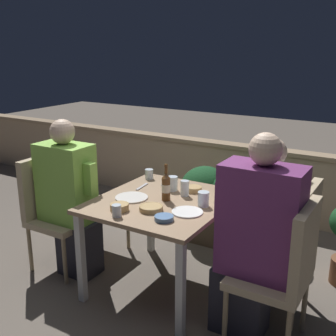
# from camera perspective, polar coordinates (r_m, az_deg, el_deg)

# --- Properties ---
(ground_plane) EXTENTS (16.00, 16.00, 0.00)m
(ground_plane) POSITION_cam_1_polar(r_m,az_deg,el_deg) (3.34, -0.68, -15.72)
(ground_plane) COLOR #665B51
(parapet_wall) EXTENTS (9.00, 0.18, 0.75)m
(parapet_wall) POSITION_cam_1_polar(r_m,az_deg,el_deg) (4.62, 10.59, -1.50)
(parapet_wall) COLOR tan
(parapet_wall) RESTS_ON ground_plane
(dining_table) EXTENTS (0.90, 1.00, 0.71)m
(dining_table) POSITION_cam_1_polar(r_m,az_deg,el_deg) (3.06, -0.72, -5.84)
(dining_table) COLOR #937556
(dining_table) RESTS_ON ground_plane
(planter_hedge) EXTENTS (1.04, 0.47, 0.70)m
(planter_hedge) POSITION_cam_1_polar(r_m,az_deg,el_deg) (3.86, 8.80, -4.91)
(planter_hedge) COLOR brown
(planter_hedge) RESTS_ON ground_plane
(chair_left_near) EXTENTS (0.44, 0.44, 0.92)m
(chair_left_near) POSITION_cam_1_polar(r_m,az_deg,el_deg) (3.54, -15.46, -4.65)
(chair_left_near) COLOR tan
(chair_left_near) RESTS_ON ground_plane
(person_green_blouse) EXTENTS (0.50, 0.26, 1.25)m
(person_green_blouse) POSITION_cam_1_polar(r_m,az_deg,el_deg) (3.38, -13.13, -4.05)
(person_green_blouse) COLOR #282833
(person_green_blouse) RESTS_ON ground_plane
(chair_left_far) EXTENTS (0.44, 0.44, 0.92)m
(chair_left_far) POSITION_cam_1_polar(r_m,az_deg,el_deg) (3.74, -10.93, -3.24)
(chair_left_far) COLOR tan
(chair_left_far) RESTS_ON ground_plane
(chair_right_near) EXTENTS (0.44, 0.44, 0.92)m
(chair_right_near) POSITION_cam_1_polar(r_m,az_deg,el_deg) (2.61, 15.80, -12.52)
(chair_right_near) COLOR tan
(chair_right_near) RESTS_ON ground_plane
(person_purple_stripe) EXTENTS (0.52, 0.26, 1.31)m
(person_purple_stripe) POSITION_cam_1_polar(r_m,az_deg,el_deg) (2.61, 11.65, -9.49)
(person_purple_stripe) COLOR #282833
(person_purple_stripe) RESTS_ON ground_plane
(chair_right_far) EXTENTS (0.44, 0.44, 0.92)m
(chair_right_far) POSITION_cam_1_polar(r_m,az_deg,el_deg) (2.93, 16.42, -9.25)
(chair_right_far) COLOR tan
(chair_right_far) RESTS_ON ground_plane
(person_white_polo) EXTENTS (0.49, 0.26, 1.21)m
(person_white_polo) POSITION_cam_1_polar(r_m,az_deg,el_deg) (2.96, 12.64, -7.42)
(person_white_polo) COLOR #282833
(person_white_polo) RESTS_ON ground_plane
(beer_bottle) EXTENTS (0.06, 0.06, 0.27)m
(beer_bottle) POSITION_cam_1_polar(r_m,az_deg,el_deg) (2.99, -0.27, -2.54)
(beer_bottle) COLOR brown
(beer_bottle) RESTS_ON dining_table
(plate_0) EXTENTS (0.24, 0.24, 0.01)m
(plate_0) POSITION_cam_1_polar(r_m,az_deg,el_deg) (3.07, -4.96, -4.00)
(plate_0) COLOR silver
(plate_0) RESTS_ON dining_table
(plate_1) EXTENTS (0.21, 0.21, 0.01)m
(plate_1) POSITION_cam_1_polar(r_m,az_deg,el_deg) (2.81, 2.63, -5.97)
(plate_1) COLOR white
(plate_1) RESTS_ON dining_table
(bowl_0) EXTENTS (0.16, 0.16, 0.03)m
(bowl_0) POSITION_cam_1_polar(r_m,az_deg,el_deg) (2.84, -2.31, -5.39)
(bowl_0) COLOR tan
(bowl_0) RESTS_ON dining_table
(bowl_1) EXTENTS (0.12, 0.12, 0.04)m
(bowl_1) POSITION_cam_1_polar(r_m,az_deg,el_deg) (3.20, 3.50, -2.80)
(bowl_1) COLOR tan
(bowl_1) RESTS_ON dining_table
(bowl_2) EXTENTS (0.12, 0.12, 0.03)m
(bowl_2) POSITION_cam_1_polar(r_m,az_deg,el_deg) (2.68, -0.54, -6.75)
(bowl_2) COLOR #4C709E
(bowl_2) RESTS_ON dining_table
(bowl_3) EXTENTS (0.13, 0.13, 0.05)m
(bowl_3) POSITION_cam_1_polar(r_m,az_deg,el_deg) (2.85, -6.59, -5.21)
(bowl_3) COLOR tan
(bowl_3) RESTS_ON dining_table
(glass_cup_0) EXTENTS (0.06, 0.06, 0.12)m
(glass_cup_0) POSITION_cam_1_polar(r_m,az_deg,el_deg) (3.09, 2.29, -2.76)
(glass_cup_0) COLOR silver
(glass_cup_0) RESTS_ON dining_table
(glass_cup_1) EXTENTS (0.08, 0.08, 0.11)m
(glass_cup_1) POSITION_cam_1_polar(r_m,az_deg,el_deg) (3.20, 0.63, -2.11)
(glass_cup_1) COLOR silver
(glass_cup_1) RESTS_ON dining_table
(glass_cup_2) EXTENTS (0.06, 0.06, 0.08)m
(glass_cup_2) POSITION_cam_1_polar(r_m,az_deg,el_deg) (2.75, -6.97, -5.76)
(glass_cup_2) COLOR silver
(glass_cup_2) RESTS_ON dining_table
(glass_cup_3) EXTENTS (0.08, 0.08, 0.10)m
(glass_cup_3) POSITION_cam_1_polar(r_m,az_deg,el_deg) (2.91, 4.82, -4.21)
(glass_cup_3) COLOR silver
(glass_cup_3) RESTS_ON dining_table
(glass_cup_4) EXTENTS (0.07, 0.07, 0.08)m
(glass_cup_4) POSITION_cam_1_polar(r_m,az_deg,el_deg) (3.49, -2.57, -0.83)
(glass_cup_4) COLOR silver
(glass_cup_4) RESTS_ON dining_table
(glass_cup_5) EXTENTS (0.06, 0.06, 0.10)m
(glass_cup_5) POSITION_cam_1_polar(r_m,az_deg,el_deg) (3.11, 8.19, -2.96)
(glass_cup_5) COLOR silver
(glass_cup_5) RESTS_ON dining_table
(fork_0) EXTENTS (0.04, 0.17, 0.01)m
(fork_0) POSITION_cam_1_polar(r_m,az_deg,el_deg) (3.30, -3.55, -2.54)
(fork_0) COLOR silver
(fork_0) RESTS_ON dining_table
(fork_1) EXTENTS (0.02, 0.17, 0.01)m
(fork_1) POSITION_cam_1_polar(r_m,az_deg,el_deg) (3.39, -0.07, -2.01)
(fork_1) COLOR silver
(fork_1) RESTS_ON dining_table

